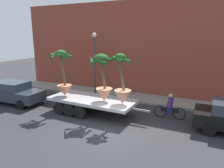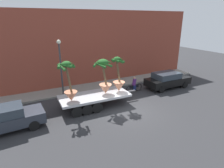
% 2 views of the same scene
% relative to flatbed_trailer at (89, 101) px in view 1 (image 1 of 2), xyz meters
% --- Properties ---
extents(ground_plane, '(60.00, 60.00, 0.00)m').
position_rel_flatbed_trailer_xyz_m(ground_plane, '(2.39, -1.95, -0.76)').
color(ground_plane, '#2D2D30').
extents(sidewalk, '(24.00, 2.20, 0.15)m').
position_rel_flatbed_trailer_xyz_m(sidewalk, '(2.39, 4.15, -0.68)').
color(sidewalk, gray).
rests_on(sidewalk, ground).
extents(building_facade, '(24.00, 1.20, 7.46)m').
position_rel_flatbed_trailer_xyz_m(building_facade, '(2.39, 5.85, 2.97)').
color(building_facade, brown).
rests_on(building_facade, ground).
extents(flatbed_trailer, '(6.47, 2.46, 0.98)m').
position_rel_flatbed_trailer_xyz_m(flatbed_trailer, '(0.00, 0.00, 0.00)').
color(flatbed_trailer, '#B7BABF').
rests_on(flatbed_trailer, ground).
extents(potted_palm_rear, '(1.33, 1.25, 2.94)m').
position_rel_flatbed_trailer_xyz_m(potted_palm_rear, '(-1.72, -0.25, 1.53)').
color(potted_palm_rear, '#C17251').
rests_on(potted_palm_rear, flatbed_trailer).
extents(potted_palm_middle, '(1.55, 1.67, 2.80)m').
position_rel_flatbed_trailer_xyz_m(potted_palm_middle, '(1.07, -0.12, 1.55)').
color(potted_palm_middle, tan).
rests_on(potted_palm_middle, flatbed_trailer).
extents(potted_palm_front, '(1.21, 1.28, 2.87)m').
position_rel_flatbed_trailer_xyz_m(potted_palm_front, '(2.31, -0.15, 1.31)').
color(potted_palm_front, tan).
rests_on(potted_palm_front, flatbed_trailer).
extents(cyclist, '(1.84, 0.37, 1.54)m').
position_rel_flatbed_trailer_xyz_m(cyclist, '(4.79, 1.24, -0.09)').
color(cyclist, black).
rests_on(cyclist, ground).
extents(trailing_car, '(4.46, 2.01, 1.58)m').
position_rel_flatbed_trailer_xyz_m(trailing_car, '(-5.91, -0.69, 0.07)').
color(trailing_car, '#2D333D').
rests_on(trailing_car, ground).
extents(street_lamp, '(0.36, 0.36, 4.83)m').
position_rel_flatbed_trailer_xyz_m(street_lamp, '(-1.45, 3.35, 2.47)').
color(street_lamp, '#383D42').
rests_on(street_lamp, sidewalk).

